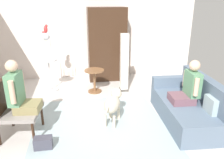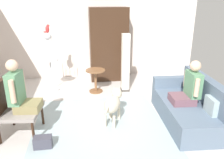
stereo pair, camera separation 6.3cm
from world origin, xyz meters
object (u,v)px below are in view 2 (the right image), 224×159
couch (189,106)px  dog (113,103)px  round_end_table (96,79)px  column_lamp (125,64)px  parrot (47,29)px  bird_cage_stand (50,60)px  person_on_couch (189,87)px  armoire_cabinet (109,45)px  armchair (11,105)px  handbag (43,142)px  person_on_armchair (19,91)px

couch → dog: couch is taller
round_end_table → column_lamp: bearing=-2.6°
dog → column_lamp: (0.54, 1.50, 0.33)m
dog → parrot: (-1.30, 1.82, 1.17)m
bird_cage_stand → parrot: bearing=-0.0°
person_on_couch → round_end_table: (-1.59, 1.71, -0.35)m
person_on_couch → armoire_cabinet: size_ratio=0.40×
dog → parrot: 2.53m
dog → parrot: parrot is taller
couch → column_lamp: size_ratio=1.26×
dog → armoire_cabinet: bearing=84.2°
dog → armoire_cabinet: size_ratio=0.37×
column_lamp → couch: bearing=-61.2°
armchair → bird_cage_stand: 2.02m
couch → handbag: 2.71m
person_on_armchair → column_lamp: (2.13, 1.65, -0.08)m
round_end_table → couch: bearing=-45.6°
bird_cage_stand → couch: bearing=-35.6°
armchair → handbag: 0.85m
armchair → person_on_couch: (3.14, -0.05, 0.15)m
handbag → couch: bearing=9.7°
dog → bird_cage_stand: bearing=125.8°
handbag → dog: bearing=26.7°
person_on_armchair → bird_cage_stand: size_ratio=0.60×
armoire_cabinet → column_lamp: bearing=-73.9°
armoire_cabinet → handbag: bearing=-115.4°
couch → bird_cage_stand: bird_cage_stand is taller
person_on_couch → column_lamp: column_lamp is taller
round_end_table → parrot: parrot is taller
armoire_cabinet → dog: bearing=-95.8°
person_on_couch → column_lamp: size_ratio=0.55×
person_on_armchair → column_lamp: column_lamp is taller
armoire_cabinet → round_end_table: bearing=-115.6°
person_on_couch → bird_cage_stand: size_ratio=0.55×
person_on_armchair → round_end_table: 2.22m
armchair → parrot: (0.45, 1.95, 1.02)m
person_on_couch → column_lamp: (-0.85, 1.68, 0.02)m
bird_cage_stand → person_on_armchair: bearing=-97.9°
dog → handbag: bearing=-153.3°
round_end_table → dog: (0.21, -1.53, 0.04)m
armoire_cabinet → handbag: (-1.47, -3.10, -0.92)m
person_on_couch → parrot: parrot is taller
handbag → armoire_cabinet: bearing=64.6°
column_lamp → handbag: size_ratio=5.19×
couch → bird_cage_stand: size_ratio=1.25×
parrot → armoire_cabinet: bearing=23.3°
person_on_couch → armoire_cabinet: bearing=112.9°
column_lamp → armoire_cabinet: 1.08m
couch → bird_cage_stand: 3.43m
round_end_table → column_lamp: 0.83m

